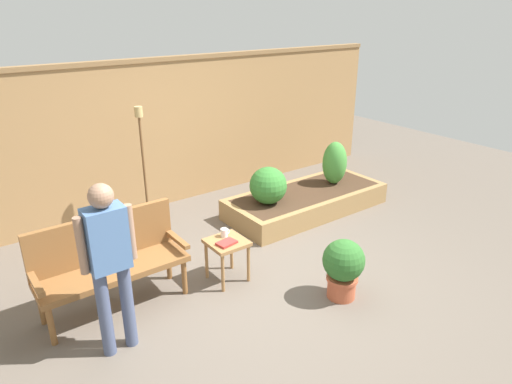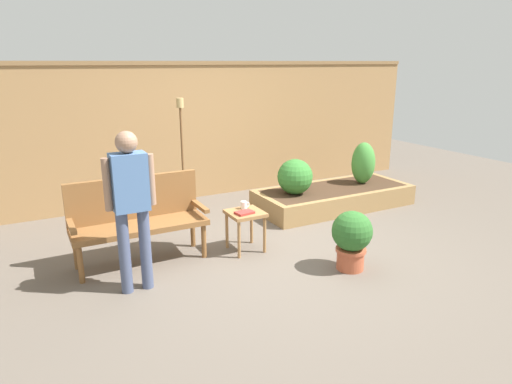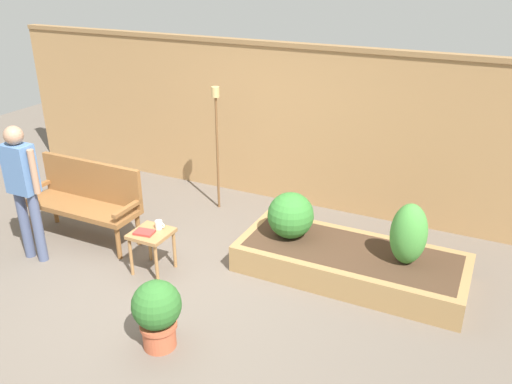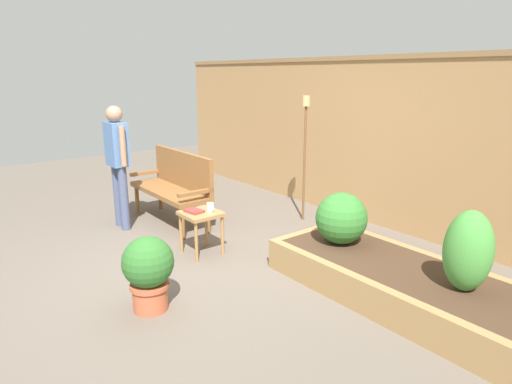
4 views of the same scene
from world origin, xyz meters
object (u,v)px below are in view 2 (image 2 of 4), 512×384
Objects in this scene: side_table at (245,218)px; shrub_near_bench at (295,177)px; person_by_bench at (131,198)px; cup_on_table at (244,205)px; tiki_torch at (181,135)px; potted_boxwood at (352,237)px; book_on_table at (245,213)px; shrub_far_corner at (363,163)px; garden_bench at (137,214)px.

side_table is 0.94× the size of shrub_near_bench.
cup_on_table is at bearing 18.27° from person_by_bench.
potted_boxwood is at bearing -70.98° from tiki_torch.
person_by_bench reaches higher than shrub_near_bench.
person_by_bench reaches higher than book_on_table.
side_table is at bearing 128.21° from potted_boxwood.
potted_boxwood is 2.94m from tiki_torch.
person_by_bench is at bearing -162.39° from shrub_far_corner.
side_table is 1.87m from tiki_torch.
side_table is 1.51m from person_by_bench.
person_by_bench reaches higher than garden_bench.
book_on_table is at bearing -124.23° from side_table.
garden_bench is 2.34m from potted_boxwood.
garden_bench is at bearing 164.72° from side_table.
person_by_bench reaches higher than shrub_far_corner.
shrub_near_bench is (1.20, 0.76, 0.03)m from cup_on_table.
cup_on_table is (1.20, -0.22, -0.02)m from garden_bench.
shrub_far_corner reaches higher than potted_boxwood.
shrub_far_corner reaches higher than book_on_table.
garden_bench is at bearing 152.54° from book_on_table.
cup_on_table is 1.42m from shrub_near_bench.
book_on_table is at bearing -144.08° from shrub_near_bench.
side_table is 0.12m from book_on_table.
shrub_near_bench reaches higher than side_table.
side_table is 2.37× the size of book_on_table.
shrub_far_corner is at bearing 8.47° from garden_bench.
potted_boxwood is at bearing -133.24° from shrub_far_corner.
book_on_table is 0.13× the size of person_by_bench.
book_on_table is 1.23m from potted_boxwood.
person_by_bench is at bearing -165.18° from side_table.
side_table is 0.74× the size of shrub_far_corner.
cup_on_table is at bearing 55.79° from book_on_table.
tiki_torch reaches higher than person_by_bench.
potted_boxwood is at bearing -55.77° from cup_on_table.
shrub_far_corner reaches higher than garden_bench.
tiki_torch reaches higher than side_table.
garden_bench is at bearing -171.53° from shrub_far_corner.
shrub_near_bench is at bearing 25.24° from person_by_bench.
person_by_bench is at bearing -154.76° from shrub_near_bench.
potted_boxwood is at bearing -104.28° from shrub_near_bench.
garden_bench is at bearing -167.20° from shrub_near_bench.
book_on_table is 0.12× the size of tiki_torch.
person_by_bench is (-1.21, -2.07, -0.21)m from tiki_torch.
shrub_far_corner is 4.07m from person_by_bench.
potted_boxwood is 1.00× the size of shrub_far_corner.
tiki_torch reaches higher than garden_bench.
tiki_torch is (-0.92, 2.68, 0.77)m from potted_boxwood.
tiki_torch is at bearing 95.23° from side_table.
shrub_near_bench is (2.40, 0.55, 0.01)m from garden_bench.
shrub_near_bench is (0.47, 1.84, 0.19)m from potted_boxwood.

